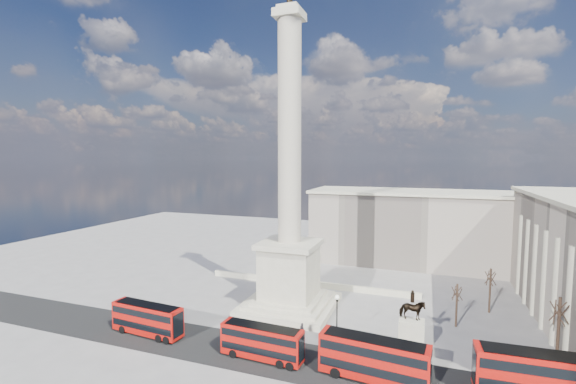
{
  "coord_description": "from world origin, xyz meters",
  "views": [
    {
      "loc": [
        20.12,
        -51.38,
        23.92
      ],
      "look_at": [
        1.5,
        0.17,
        19.12
      ],
      "focal_mm": 24.0,
      "sensor_mm": 36.0,
      "label": 1
    }
  ],
  "objects_px": {
    "red_bus_d": "(544,377)",
    "equestrian_statue": "(412,331)",
    "red_bus_a": "(148,319)",
    "red_bus_b": "(262,342)",
    "red_bus_c": "(374,359)",
    "pedestrian_walking": "(496,373)",
    "nelsons_column": "(289,228)",
    "pedestrian_standing": "(477,370)",
    "pedestrian_crossing": "(302,330)",
    "victorian_lamp": "(337,316)"
  },
  "relations": [
    {
      "from": "red_bus_a",
      "to": "pedestrian_walking",
      "type": "relative_size",
      "value": 6.53
    },
    {
      "from": "pedestrian_walking",
      "to": "red_bus_c",
      "type": "bearing_deg",
      "value": -154.48
    },
    {
      "from": "red_bus_c",
      "to": "victorian_lamp",
      "type": "height_order",
      "value": "victorian_lamp"
    },
    {
      "from": "victorian_lamp",
      "to": "pedestrian_walking",
      "type": "height_order",
      "value": "victorian_lamp"
    },
    {
      "from": "equestrian_statue",
      "to": "pedestrian_crossing",
      "type": "height_order",
      "value": "equestrian_statue"
    },
    {
      "from": "nelsons_column",
      "to": "red_bus_c",
      "type": "xyz_separation_m",
      "value": [
        15.4,
        -16.1,
        -10.44
      ]
    },
    {
      "from": "red_bus_b",
      "to": "pedestrian_standing",
      "type": "xyz_separation_m",
      "value": [
        23.6,
        4.54,
        -1.38
      ]
    },
    {
      "from": "red_bus_b",
      "to": "red_bus_c",
      "type": "bearing_deg",
      "value": 2.37
    },
    {
      "from": "red_bus_d",
      "to": "pedestrian_standing",
      "type": "height_order",
      "value": "red_bus_d"
    },
    {
      "from": "red_bus_b",
      "to": "equestrian_statue",
      "type": "distance_m",
      "value": 18.34
    },
    {
      "from": "pedestrian_walking",
      "to": "pedestrian_standing",
      "type": "distance_m",
      "value": 1.9
    },
    {
      "from": "pedestrian_standing",
      "to": "pedestrian_crossing",
      "type": "xyz_separation_m",
      "value": [
        -20.9,
        2.56,
        0.19
      ]
    },
    {
      "from": "red_bus_b",
      "to": "pedestrian_standing",
      "type": "height_order",
      "value": "red_bus_b"
    },
    {
      "from": "nelsons_column",
      "to": "red_bus_d",
      "type": "xyz_separation_m",
      "value": [
        31.49,
        -14.19,
        -10.3
      ]
    },
    {
      "from": "red_bus_c",
      "to": "red_bus_a",
      "type": "bearing_deg",
      "value": -175.83
    },
    {
      "from": "red_bus_b",
      "to": "red_bus_c",
      "type": "relative_size",
      "value": 0.86
    },
    {
      "from": "red_bus_c",
      "to": "red_bus_d",
      "type": "bearing_deg",
      "value": 12.12
    },
    {
      "from": "nelsons_column",
      "to": "pedestrian_walking",
      "type": "distance_m",
      "value": 32.42
    },
    {
      "from": "nelsons_column",
      "to": "victorian_lamp",
      "type": "bearing_deg",
      "value": -44.84
    },
    {
      "from": "red_bus_d",
      "to": "red_bus_b",
      "type": "bearing_deg",
      "value": -178.98
    },
    {
      "from": "victorian_lamp",
      "to": "red_bus_c",
      "type": "bearing_deg",
      "value": -48.69
    },
    {
      "from": "nelsons_column",
      "to": "red_bus_b",
      "type": "xyz_separation_m",
      "value": [
        2.3,
        -16.04,
        -10.77
      ]
    },
    {
      "from": "red_bus_d",
      "to": "pedestrian_crossing",
      "type": "distance_m",
      "value": 27.06
    },
    {
      "from": "nelsons_column",
      "to": "red_bus_b",
      "type": "bearing_deg",
      "value": -81.85
    },
    {
      "from": "red_bus_a",
      "to": "pedestrian_crossing",
      "type": "relative_size",
      "value": 5.58
    },
    {
      "from": "pedestrian_crossing",
      "to": "red_bus_a",
      "type": "bearing_deg",
      "value": 63.16
    },
    {
      "from": "victorian_lamp",
      "to": "pedestrian_walking",
      "type": "xyz_separation_m",
      "value": [
        17.87,
        -1.64,
        -3.13
      ]
    },
    {
      "from": "red_bus_b",
      "to": "victorian_lamp",
      "type": "distance_m",
      "value": 9.98
    },
    {
      "from": "red_bus_d",
      "to": "equestrian_statue",
      "type": "bearing_deg",
      "value": 152.33
    },
    {
      "from": "red_bus_c",
      "to": "victorian_lamp",
      "type": "bearing_deg",
      "value": 136.68
    },
    {
      "from": "red_bus_c",
      "to": "pedestrian_crossing",
      "type": "relative_size",
      "value": 6.21
    },
    {
      "from": "red_bus_a",
      "to": "red_bus_c",
      "type": "bearing_deg",
      "value": 2.89
    },
    {
      "from": "victorian_lamp",
      "to": "pedestrian_crossing",
      "type": "distance_m",
      "value": 5.83
    },
    {
      "from": "nelsons_column",
      "to": "pedestrian_standing",
      "type": "distance_m",
      "value": 30.83
    },
    {
      "from": "red_bus_a",
      "to": "equestrian_statue",
      "type": "height_order",
      "value": "equestrian_statue"
    },
    {
      "from": "pedestrian_walking",
      "to": "pedestrian_standing",
      "type": "height_order",
      "value": "pedestrian_walking"
    },
    {
      "from": "red_bus_a",
      "to": "pedestrian_crossing",
      "type": "bearing_deg",
      "value": 22.24
    },
    {
      "from": "pedestrian_walking",
      "to": "pedestrian_crossing",
      "type": "distance_m",
      "value": 22.94
    },
    {
      "from": "nelsons_column",
      "to": "pedestrian_crossing",
      "type": "relative_size",
      "value": 26.11
    },
    {
      "from": "red_bus_d",
      "to": "equestrian_statue",
      "type": "relative_size",
      "value": 1.57
    },
    {
      "from": "pedestrian_standing",
      "to": "pedestrian_crossing",
      "type": "relative_size",
      "value": 0.8
    },
    {
      "from": "red_bus_a",
      "to": "pedestrian_crossing",
      "type": "distance_m",
      "value": 20.97
    },
    {
      "from": "red_bus_a",
      "to": "pedestrian_walking",
      "type": "xyz_separation_m",
      "value": [
        42.68,
        3.96,
        -1.42
      ]
    },
    {
      "from": "pedestrian_crossing",
      "to": "pedestrian_standing",
      "type": "bearing_deg",
      "value": -141.98
    },
    {
      "from": "victorian_lamp",
      "to": "red_bus_d",
      "type": "bearing_deg",
      "value": -11.35
    },
    {
      "from": "red_bus_b",
      "to": "pedestrian_walking",
      "type": "height_order",
      "value": "red_bus_b"
    },
    {
      "from": "pedestrian_walking",
      "to": "pedestrian_standing",
      "type": "bearing_deg",
      "value": -174.83
    },
    {
      "from": "nelsons_column",
      "to": "pedestrian_walking",
      "type": "xyz_separation_m",
      "value": [
        27.79,
        -11.5,
        -12.1
      ]
    },
    {
      "from": "equestrian_statue",
      "to": "red_bus_a",
      "type": "bearing_deg",
      "value": -168.07
    },
    {
      "from": "red_bus_b",
      "to": "equestrian_statue",
      "type": "xyz_separation_m",
      "value": [
        16.63,
        7.72,
        0.58
      ]
    }
  ]
}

